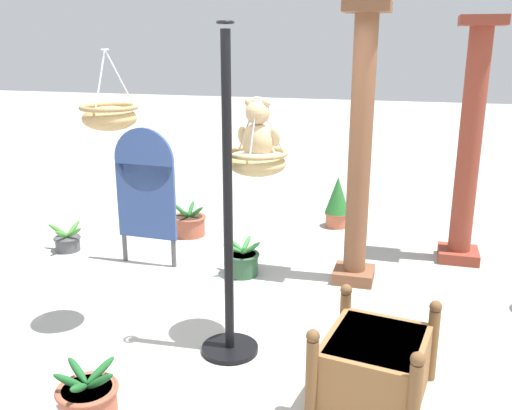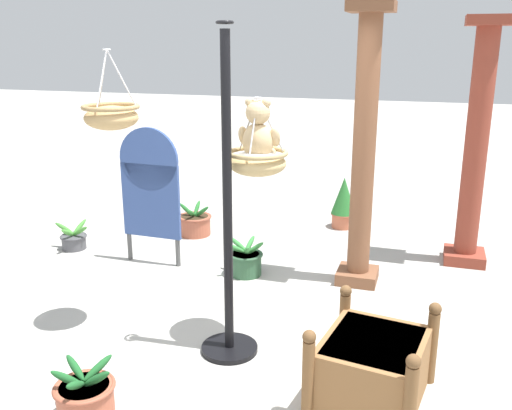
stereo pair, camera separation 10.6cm
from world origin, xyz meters
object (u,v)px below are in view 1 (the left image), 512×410
(greenhouse_pillar_left, at_px, (360,155))
(display_sign_board, at_px, (145,185))
(greenhouse_pillar_right, at_px, (469,149))
(potted_plant_broad_leaf, at_px, (88,401))
(potted_plant_fern_front, at_px, (67,241))
(hanging_basket_with_teddy, at_px, (257,161))
(hanging_basket_left_high, at_px, (109,116))
(wooden_planter_box, at_px, (375,364))
(display_pole_central, at_px, (229,259))
(potted_plant_bushy_green, at_px, (189,223))
(teddy_bear, at_px, (258,134))
(potted_plant_tall_leafy, at_px, (242,261))
(potted_plant_trailing_ivy, at_px, (337,202))

(greenhouse_pillar_left, xyz_separation_m, display_sign_board, (-2.19, -0.16, -0.41))
(greenhouse_pillar_right, xyz_separation_m, potted_plant_broad_leaf, (-2.40, -3.59, -1.08))
(potted_plant_fern_front, height_order, display_sign_board, display_sign_board)
(hanging_basket_with_teddy, xyz_separation_m, potted_plant_broad_leaf, (-0.73, -1.32, -1.31))
(hanging_basket_left_high, distance_m, display_sign_board, 1.72)
(wooden_planter_box, xyz_separation_m, potted_plant_fern_front, (-3.62, 1.86, -0.12))
(display_sign_board, bearing_deg, display_pole_central, -46.25)
(display_pole_central, xyz_separation_m, potted_plant_bushy_green, (-1.36, 2.47, -0.61))
(greenhouse_pillar_right, bearing_deg, potted_plant_fern_front, -167.74)
(teddy_bear, distance_m, greenhouse_pillar_right, 2.83)
(greenhouse_pillar_left, bearing_deg, potted_plant_tall_leafy, -171.22)
(greenhouse_pillar_right, bearing_deg, hanging_basket_left_high, -138.81)
(hanging_basket_with_teddy, bearing_deg, greenhouse_pillar_left, 65.98)
(greenhouse_pillar_left, relative_size, wooden_planter_box, 2.92)
(display_pole_central, relative_size, potted_plant_bushy_green, 5.14)
(display_pole_central, xyz_separation_m, potted_plant_trailing_ivy, (0.36, 3.32, -0.43))
(hanging_basket_left_high, bearing_deg, potted_plant_tall_leafy, 66.23)
(potted_plant_trailing_ivy, xyz_separation_m, potted_plant_broad_leaf, (-0.94, -4.38, -0.17))
(hanging_basket_with_teddy, relative_size, greenhouse_pillar_left, 0.22)
(potted_plant_fern_front, bearing_deg, potted_plant_bushy_green, 37.85)
(display_pole_central, distance_m, greenhouse_pillar_right, 3.14)
(hanging_basket_left_high, xyz_separation_m, potted_plant_broad_leaf, (0.38, -1.16, -1.62))
(greenhouse_pillar_right, height_order, potted_plant_fern_front, greenhouse_pillar_right)
(potted_plant_tall_leafy, xyz_separation_m, potted_plant_bushy_green, (-1.00, 1.00, 0.00))
(teddy_bear, xyz_separation_m, potted_plant_tall_leafy, (-0.51, 1.19, -1.52))
(potted_plant_broad_leaf, xyz_separation_m, display_sign_board, (-0.84, 2.54, 0.72))
(teddy_bear, height_order, wooden_planter_box, teddy_bear)
(display_pole_central, xyz_separation_m, potted_plant_broad_leaf, (-0.58, -1.07, -0.61))
(hanging_basket_left_high, bearing_deg, potted_plant_trailing_ivy, 67.73)
(potted_plant_trailing_ivy, distance_m, potted_plant_broad_leaf, 4.48)
(hanging_basket_left_high, bearing_deg, greenhouse_pillar_right, 41.19)
(greenhouse_pillar_right, bearing_deg, display_pole_central, -125.76)
(potted_plant_tall_leafy, height_order, display_sign_board, display_sign_board)
(display_pole_central, bearing_deg, display_sign_board, 133.75)
(greenhouse_pillar_left, bearing_deg, potted_plant_broad_leaf, -116.48)
(wooden_planter_box, xyz_separation_m, potted_plant_tall_leafy, (-1.48, 1.75, -0.09))
(potted_plant_fern_front, relative_size, potted_plant_trailing_ivy, 0.71)
(hanging_basket_with_teddy, height_order, potted_plant_trailing_ivy, hanging_basket_with_teddy)
(greenhouse_pillar_left, distance_m, potted_plant_tall_leafy, 1.61)
(hanging_basket_left_high, xyz_separation_m, potted_plant_trailing_ivy, (1.32, 3.23, -1.45))
(potted_plant_tall_leafy, relative_size, display_sign_board, 0.29)
(potted_plant_broad_leaf, bearing_deg, greenhouse_pillar_left, 63.52)
(hanging_basket_with_teddy, bearing_deg, potted_plant_bushy_green, 124.18)
(hanging_basket_with_teddy, distance_m, greenhouse_pillar_right, 2.83)
(display_pole_central, bearing_deg, potted_plant_fern_front, 147.65)
(hanging_basket_left_high, relative_size, greenhouse_pillar_right, 0.23)
(wooden_planter_box, bearing_deg, potted_plant_fern_front, 152.76)
(teddy_bear, distance_m, potted_plant_fern_front, 3.34)
(potted_plant_fern_front, distance_m, potted_plant_bushy_green, 1.45)
(potted_plant_broad_leaf, bearing_deg, wooden_planter_box, 24.81)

